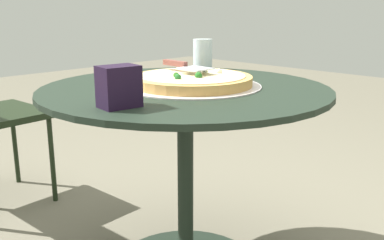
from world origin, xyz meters
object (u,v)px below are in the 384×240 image
(drinking_cup, at_px, (203,54))
(napkin_dispenser, at_px, (119,87))
(pizza_server, at_px, (185,66))
(patio_table, at_px, (185,143))
(pizza_on_tray, at_px, (192,81))

(drinking_cup, xyz_separation_m, napkin_dispenser, (-0.33, 0.66, -0.01))
(pizza_server, relative_size, drinking_cup, 1.70)
(patio_table, distance_m, pizza_server, 0.26)
(patio_table, height_order, pizza_server, pizza_server)
(pizza_server, bearing_deg, drinking_cup, -56.89)
(drinking_cup, distance_m, napkin_dispenser, 0.74)
(patio_table, xyz_separation_m, drinking_cup, (0.24, -0.33, 0.25))
(drinking_cup, bearing_deg, pizza_server, 123.11)
(patio_table, height_order, pizza_on_tray, pizza_on_tray)
(pizza_on_tray, bearing_deg, napkin_dispenser, 103.19)
(patio_table, distance_m, napkin_dispenser, 0.42)
(pizza_on_tray, distance_m, drinking_cup, 0.40)
(pizza_server, bearing_deg, pizza_on_tray, 158.56)
(pizza_server, distance_m, napkin_dispenser, 0.40)
(pizza_on_tray, xyz_separation_m, drinking_cup, (0.25, -0.31, 0.04))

